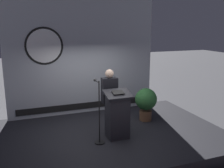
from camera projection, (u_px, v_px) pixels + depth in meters
ground_plane at (102, 144)px, 6.68m from camera, size 40.00×40.00×0.00m
stage_platform at (102, 139)px, 6.65m from camera, size 6.40×4.00×0.30m
banner_display at (82, 57)px, 7.88m from camera, size 4.69×0.12×3.60m
podium at (118, 115)px, 6.27m from camera, size 0.64×0.50×1.22m
speaker_person at (109, 100)px, 6.64m from camera, size 0.40×0.26×1.67m
microphone_stand at (99, 121)px, 6.01m from camera, size 0.24×0.48×1.54m
potted_plant at (146, 101)px, 7.44m from camera, size 0.64×0.64×0.97m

